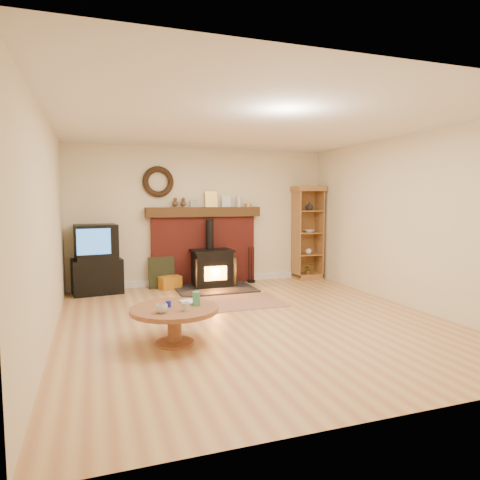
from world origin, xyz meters
name	(u,v)px	position (x,y,z in m)	size (l,w,h in m)	color
ground	(253,320)	(0.00, 0.00, 0.00)	(5.50, 5.50, 0.00)	#BE804F
room_shell	(250,193)	(-0.02, 0.09, 1.72)	(5.02, 5.52, 2.61)	beige
chimney_breast	(204,243)	(0.00, 2.67, 0.80)	(2.20, 0.22, 1.78)	maroon
wood_stove	(212,269)	(0.06, 2.27, 0.34)	(1.40, 1.00, 1.26)	black
area_rug	(235,302)	(0.08, 1.02, 0.01)	(1.48, 1.02, 0.01)	brown
tv_unit	(97,260)	(-1.97, 2.47, 0.57)	(0.88, 0.66, 1.20)	black
curio_cabinet	(307,233)	(2.16, 2.55, 0.95)	(0.61, 0.44, 1.89)	brown
firelog_box	(170,283)	(-0.71, 2.40, 0.12)	(0.38, 0.24, 0.24)	gold
leaning_painting	(162,272)	(-0.84, 2.55, 0.29)	(0.48, 0.03, 0.58)	black
fire_tools	(251,276)	(0.91, 2.50, 0.13)	(0.16, 0.16, 0.70)	black
coffee_table	(175,314)	(-1.17, -0.60, 0.34)	(0.99, 0.99, 0.58)	brown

